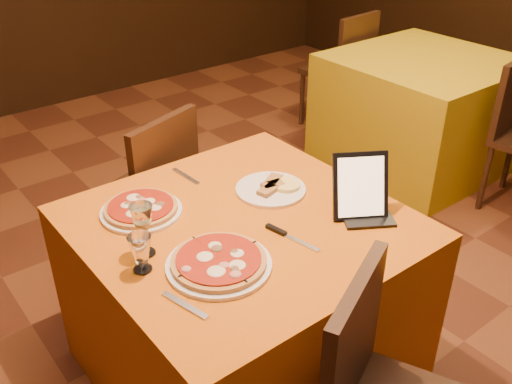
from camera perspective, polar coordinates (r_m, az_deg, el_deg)
floor at (r=2.77m, az=7.99°, el=-12.98°), size 6.00×7.00×0.01m
main_table at (r=2.29m, az=-1.32°, el=-10.72°), size 1.10×1.10×0.75m
side_table at (r=4.12m, az=16.06°, el=7.74°), size 1.10×1.10×0.75m
chair_main_far at (r=2.83m, az=-11.51°, el=-0.52°), size 0.59×0.59×0.91m
chair_side_far at (r=4.58m, az=8.00°, el=11.96°), size 0.47×0.47×0.91m
pizza_near at (r=1.84m, az=-3.74°, el=-7.08°), size 0.34×0.34×0.03m
pizza_far at (r=2.14m, az=-11.42°, el=-1.75°), size 0.30×0.30×0.03m
cutlet_dish at (r=2.24m, az=1.48°, el=0.38°), size 0.28×0.28×0.03m
wine_glass at (r=1.88m, az=-11.21°, el=-3.74°), size 0.07×0.07×0.19m
water_glass at (r=1.83m, az=-11.44°, el=-6.04°), size 0.07×0.07×0.13m
tablet at (r=2.07m, az=10.39°, el=0.62°), size 0.22×0.19×0.24m
knife at (r=1.96m, az=3.97°, el=-4.82°), size 0.05×0.20×0.01m
fork_near at (r=1.71m, az=-7.14°, el=-11.16°), size 0.06×0.18×0.01m
fork_far at (r=2.36m, az=-7.04°, el=1.57°), size 0.03×0.17×0.01m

